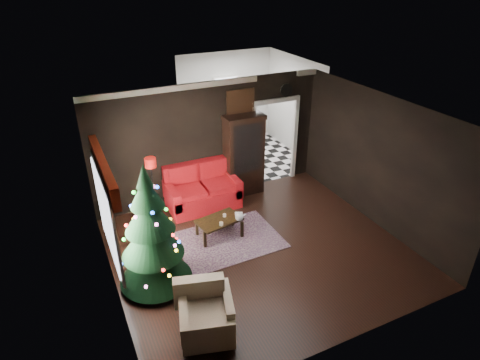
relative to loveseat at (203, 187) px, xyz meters
name	(u,v)px	position (x,y,z in m)	size (l,w,h in m)	color
floor	(260,250)	(0.40, -2.05, -0.50)	(5.50, 5.50, 0.00)	black
ceiling	(263,115)	(0.40, -2.05, 2.30)	(5.50, 5.50, 0.00)	white
wall_back	(210,141)	(0.40, 0.45, 0.90)	(5.50, 5.50, 0.00)	black
wall_front	(350,271)	(0.40, -4.55, 0.90)	(5.50, 5.50, 0.00)	black
wall_left	(106,225)	(-2.35, -2.05, 0.90)	(5.50, 5.50, 0.00)	black
wall_right	(378,161)	(3.15, -2.05, 0.90)	(5.50, 5.50, 0.00)	black
doorway	(274,143)	(2.10, 0.45, 0.55)	(1.10, 0.10, 2.10)	white
left_window	(106,216)	(-2.31, -1.85, 0.95)	(0.05, 1.60, 1.40)	white
valance	(103,169)	(-2.23, -1.85, 1.77)	(0.12, 2.10, 0.35)	maroon
kitchen_floor	(247,158)	(2.10, 1.95, -0.50)	(3.00, 3.00, 0.00)	white
kitchen_window	(226,89)	(2.10, 3.40, 1.20)	(0.70, 0.06, 0.70)	white
rug	(228,240)	(-0.02, -1.48, -0.49)	(2.08, 1.51, 0.01)	#351F2F
loveseat	(203,187)	(0.00, 0.00, 0.00)	(1.70, 0.90, 1.00)	maroon
curio_cabinet	(244,157)	(1.15, 0.22, 0.45)	(0.90, 0.45, 1.90)	black
floor_lamp	(154,190)	(-1.17, -0.24, 0.33)	(0.25, 0.25, 1.48)	black
christmas_tree	(151,234)	(-1.68, -2.08, 0.55)	(1.26, 1.26, 2.40)	#0C330E
armchair	(206,312)	(-1.29, -3.54, -0.04)	(0.81, 0.81, 0.83)	tan
coffee_table	(219,227)	(-0.12, -1.25, -0.29)	(0.89, 0.53, 0.40)	black
teapot	(239,217)	(0.23, -1.47, 0.00)	(0.19, 0.19, 0.18)	silver
cup_a	(225,215)	(0.02, -1.21, -0.06)	(0.07, 0.07, 0.06)	white
cup_b	(221,224)	(-0.17, -1.47, -0.05)	(0.08, 0.08, 0.07)	beige
book	(235,211)	(0.23, -1.26, 0.02)	(0.16, 0.02, 0.22)	tan
wall_clock	(286,90)	(2.35, 0.40, 1.88)	(0.32, 0.32, 0.06)	white
painting	(240,102)	(1.15, 0.41, 1.75)	(0.62, 0.05, 0.52)	#A57245
kitchen_counter	(230,131)	(2.10, 3.15, -0.05)	(1.80, 0.60, 0.90)	silver
kitchen_table	(242,152)	(1.80, 1.65, -0.12)	(0.70, 0.70, 0.75)	brown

